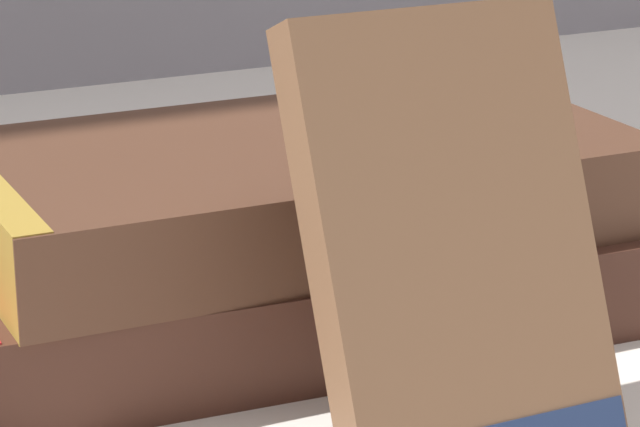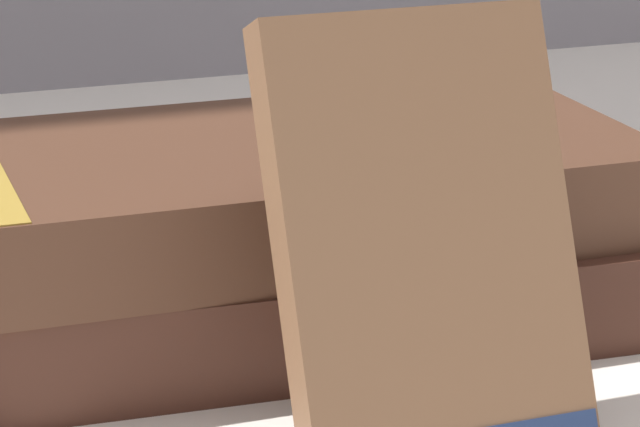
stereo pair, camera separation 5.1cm
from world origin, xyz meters
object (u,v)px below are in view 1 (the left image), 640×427
book_flat_top (282,186)px  pocket_watch (431,134)px  book_leaning_front (454,255)px  book_flat_bottom (257,274)px  reading_glasses (50,201)px

book_flat_top → pocket_watch: size_ratio=4.78×
book_leaning_front → book_flat_bottom: bearing=96.0°
pocket_watch → reading_glasses: pocket_watch is taller
book_flat_top → pocket_watch: 0.05m
reading_glasses → book_leaning_front: bearing=-75.4°
book_flat_bottom → reading_glasses: (-0.03, 0.16, -0.02)m
pocket_watch → reading_glasses: 0.22m
book_flat_top → reading_glasses: book_flat_top is taller
pocket_watch → reading_glasses: bearing=113.1°
book_leaning_front → reading_glasses: bearing=98.5°
pocket_watch → book_flat_top: bearing=151.6°
book_flat_bottom → reading_glasses: bearing=103.6°
book_flat_bottom → book_flat_top: size_ratio=1.08×
book_flat_bottom → book_leaning_front: size_ratio=1.96×
book_leaning_front → reading_glasses: size_ratio=1.18×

